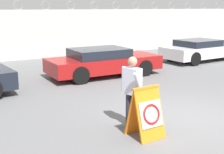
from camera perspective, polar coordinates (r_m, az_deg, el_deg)
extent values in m
plane|color=slate|center=(8.35, 13.19, -7.18)|extent=(90.00, 90.00, 0.00)
cube|color=beige|center=(17.77, -11.84, 7.71)|extent=(36.00, 0.30, 2.64)
torus|color=gray|center=(17.31, -16.80, 12.43)|extent=(0.47, 0.03, 0.47)
torus|color=gray|center=(17.71, -12.07, 12.68)|extent=(0.47, 0.03, 0.47)
torus|color=gray|center=(18.21, -7.56, 12.84)|extent=(0.47, 0.03, 0.47)
torus|color=gray|center=(18.81, -3.31, 12.92)|extent=(0.47, 0.03, 0.47)
torus|color=gray|center=(19.51, 0.65, 12.93)|extent=(0.47, 0.03, 0.47)
torus|color=gray|center=(20.28, 4.33, 12.89)|extent=(0.47, 0.03, 0.47)
torus|color=gray|center=(21.13, 7.72, 12.81)|extent=(0.47, 0.03, 0.47)
torus|color=gray|center=(22.05, 10.84, 12.69)|extent=(0.47, 0.03, 0.47)
torus|color=gray|center=(23.02, 13.69, 12.55)|extent=(0.47, 0.03, 0.47)
torus|color=gray|center=(24.04, 16.31, 12.40)|extent=(0.47, 0.03, 0.47)
torus|color=gray|center=(25.11, 18.71, 12.24)|extent=(0.47, 0.03, 0.47)
cube|color=orange|center=(6.75, 6.96, -6.86)|extent=(0.68, 0.38, 1.09)
cube|color=orange|center=(6.98, 5.31, -6.15)|extent=(0.68, 0.38, 1.09)
cube|color=orange|center=(6.70, 6.23, -1.96)|extent=(0.70, 0.10, 0.05)
cube|color=white|center=(6.72, 7.16, -6.77)|extent=(0.57, 0.21, 0.54)
torus|color=red|center=(6.71, 7.22, -6.79)|extent=(0.46, 0.20, 0.45)
cylinder|color=#232838|center=(7.45, 3.10, -6.00)|extent=(0.15, 0.15, 0.81)
cylinder|color=#232838|center=(7.35, 4.19, -6.29)|extent=(0.15, 0.15, 0.81)
cube|color=silver|center=(7.20, 3.72, -0.75)|extent=(0.34, 0.47, 0.62)
sphere|color=tan|center=(7.11, 3.77, 2.86)|extent=(0.22, 0.22, 0.22)
cylinder|color=silver|center=(7.36, 2.14, -0.34)|extent=(0.09, 0.09, 0.59)
cylinder|color=silver|center=(6.97, 4.87, -1.33)|extent=(0.34, 0.19, 0.57)
cylinder|color=black|center=(14.28, 2.06, 2.80)|extent=(0.67, 0.20, 0.67)
cylinder|color=black|center=(12.87, 6.01, 1.64)|extent=(0.67, 0.20, 0.67)
cylinder|color=black|center=(13.05, -8.78, 1.71)|extent=(0.67, 0.20, 0.67)
cylinder|color=black|center=(11.49, -5.77, 0.30)|extent=(0.67, 0.20, 0.67)
cube|color=maroon|center=(12.82, -1.44, 2.48)|extent=(4.64, 1.85, 0.56)
cube|color=black|center=(12.64, -2.38, 4.44)|extent=(2.23, 1.65, 0.36)
cylinder|color=black|center=(18.66, 16.60, 4.63)|extent=(0.68, 0.24, 0.67)
cylinder|color=black|center=(16.73, 10.62, 4.06)|extent=(0.68, 0.24, 0.67)
cylinder|color=black|center=(15.57, 14.91, 3.22)|extent=(0.68, 0.24, 0.67)
cube|color=silver|center=(17.09, 15.87, 4.59)|extent=(4.41, 2.06, 0.56)
cube|color=black|center=(16.87, 15.47, 6.03)|extent=(2.16, 1.74, 0.32)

